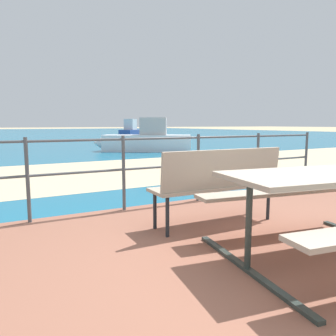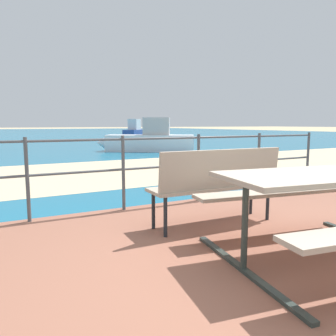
{
  "view_description": "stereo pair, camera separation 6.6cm",
  "coord_description": "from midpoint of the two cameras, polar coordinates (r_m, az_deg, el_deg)",
  "views": [
    {
      "loc": [
        -2.13,
        -1.61,
        1.21
      ],
      "look_at": [
        0.11,
        2.53,
        0.58
      ],
      "focal_mm": 35.33,
      "sensor_mm": 36.0,
      "label": 1
    },
    {
      "loc": [
        -2.07,
        -1.64,
        1.21
      ],
      "look_at": [
        0.11,
        2.53,
        0.58
      ],
      "focal_mm": 35.33,
      "sensor_mm": 36.0,
      "label": 2
    }
  ],
  "objects": [
    {
      "name": "ground_plane",
      "position": [
        2.92,
        23.51,
        -17.51
      ],
      "size": [
        240.0,
        240.0,
        0.0
      ],
      "primitive_type": "plane",
      "color": "tan"
    },
    {
      "name": "patio_paving",
      "position": [
        2.9,
        23.54,
        -16.97
      ],
      "size": [
        6.4,
        5.2,
        0.06
      ],
      "primitive_type": "cube",
      "color": "#935B47",
      "rests_on": "ground"
    },
    {
      "name": "sea_water",
      "position": [
        41.7,
        -24.77,
        5.26
      ],
      "size": [
        90.0,
        90.0,
        0.01
      ],
      "primitive_type": "cube",
      "color": "#196B8E",
      "rests_on": "ground"
    },
    {
      "name": "beach_strip",
      "position": [
        8.42,
        -12.83,
        -0.79
      ],
      "size": [
        54.11,
        6.17,
        0.01
      ],
      "primitive_type": "cube",
      "rotation": [
        0.0,
        0.0,
        0.03
      ],
      "color": "beige",
      "rests_on": "ground"
    },
    {
      "name": "picnic_table",
      "position": [
        3.09,
        26.2,
        -3.72
      ],
      "size": [
        2.0,
        1.77,
        0.75
      ],
      "rotation": [
        0.0,
        0.0,
        -0.15
      ],
      "color": "tan",
      "rests_on": "patio_paving"
    },
    {
      "name": "park_bench",
      "position": [
        3.73,
        9.08,
        -2.04
      ],
      "size": [
        1.54,
        0.44,
        0.88
      ],
      "rotation": [
        0.0,
        0.0,
        3.12
      ],
      "color": "tan",
      "rests_on": "patio_paving"
    },
    {
      "name": "railing_fence",
      "position": [
        4.64,
        -0.46,
        1.17
      ],
      "size": [
        5.94,
        0.04,
        1.0
      ],
      "color": "#4C5156",
      "rests_on": "patio_paving"
    },
    {
      "name": "boat_mid",
      "position": [
        14.7,
        -3.18,
        4.86
      ],
      "size": [
        4.19,
        2.96,
        1.48
      ],
      "rotation": [
        0.0,
        0.0,
        2.61
      ],
      "color": "silver",
      "rests_on": "sea_water"
    },
    {
      "name": "boat_far",
      "position": [
        27.03,
        -5.5,
        6.16
      ],
      "size": [
        3.04,
        3.13,
        1.59
      ],
      "rotation": [
        0.0,
        0.0,
        0.81
      ],
      "color": "#2D478C",
      "rests_on": "sea_water"
    }
  ]
}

